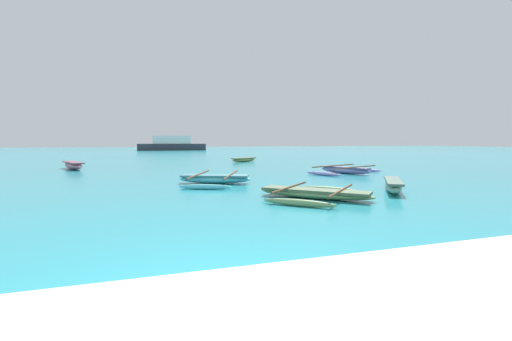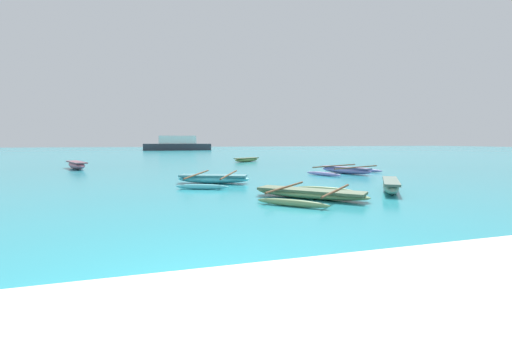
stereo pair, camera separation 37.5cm
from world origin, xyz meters
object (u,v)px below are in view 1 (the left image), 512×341
(moored_boat_4, at_px, (345,170))
(moored_boat_2, at_px, (244,160))
(moored_boat_0, at_px, (73,165))
(distant_ferry, at_px, (172,144))
(moored_boat_5, at_px, (315,193))
(moored_boat_3, at_px, (215,179))
(moored_boat_1, at_px, (393,185))

(moored_boat_4, bearing_deg, moored_boat_2, 167.95)
(moored_boat_0, distance_m, distant_ferry, 49.61)
(moored_boat_2, xyz_separation_m, distant_ferry, (-3.10, 44.12, 1.03))
(moored_boat_5, bearing_deg, moored_boat_4, 96.44)
(moored_boat_2, height_order, moored_boat_3, moored_boat_3)
(moored_boat_2, bearing_deg, moored_boat_5, -132.20)
(moored_boat_2, bearing_deg, distant_ferry, 61.18)
(moored_boat_1, xyz_separation_m, moored_boat_5, (-3.42, -0.50, -0.08))
(moored_boat_0, relative_size, distant_ferry, 0.26)
(distant_ferry, bearing_deg, moored_boat_5, -90.14)
(moored_boat_5, bearing_deg, moored_boat_0, 166.94)
(moored_boat_3, distance_m, moored_boat_4, 8.26)
(moored_boat_0, distance_m, moored_boat_5, 18.03)
(moored_boat_5, relative_size, distant_ferry, 0.28)
(moored_boat_0, bearing_deg, distant_ferry, 146.97)
(moored_boat_2, distance_m, moored_boat_3, 15.88)
(moored_boat_0, height_order, moored_boat_1, moored_boat_0)
(moored_boat_1, bearing_deg, moored_boat_0, 77.41)
(distant_ferry, bearing_deg, moored_boat_3, -92.36)
(moored_boat_0, distance_m, moored_boat_1, 19.68)
(moored_boat_4, bearing_deg, distant_ferry, 162.67)
(moored_boat_2, relative_size, moored_boat_3, 0.63)
(moored_boat_3, bearing_deg, moored_boat_4, 38.73)
(moored_boat_0, xyz_separation_m, moored_boat_4, (15.29, -8.05, -0.07))
(moored_boat_0, distance_m, moored_boat_3, 12.73)
(moored_boat_1, xyz_separation_m, moored_boat_3, (-5.69, 4.36, -0.04))
(moored_boat_4, distance_m, distant_ferry, 56.96)
(moored_boat_4, xyz_separation_m, distant_ferry, (-5.50, 56.68, 1.03))
(moored_boat_1, height_order, moored_boat_5, moored_boat_1)
(moored_boat_3, xyz_separation_m, moored_boat_4, (7.92, 2.33, 0.00))
(moored_boat_0, bearing_deg, moored_boat_3, 13.70)
(moored_boat_1, bearing_deg, moored_boat_4, 17.38)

